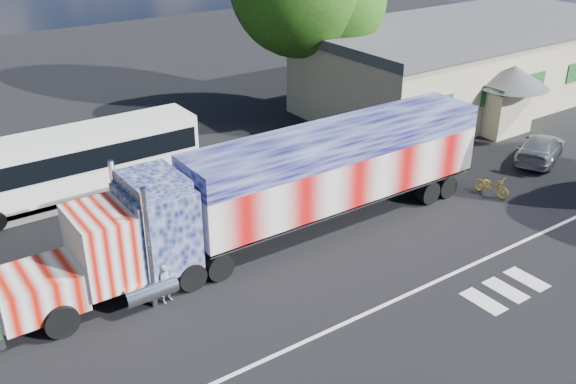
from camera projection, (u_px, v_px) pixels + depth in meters
ground at (333, 265)px, 24.27m from camera, size 100.00×100.00×0.00m
lane_markings at (439, 298)px, 22.37m from camera, size 30.00×2.67×0.01m
semi_truck at (287, 186)px, 25.25m from camera, size 20.99×3.31×4.47m
coach_bus at (79, 163)px, 28.92m from camera, size 10.91×2.54×3.18m
hall_building at (470, 62)px, 41.44m from camera, size 22.40×12.80×5.20m
parked_car at (541, 148)px, 33.26m from camera, size 4.94×3.50×1.33m
woman at (166, 283)px, 21.88m from camera, size 0.62×0.50×1.46m
bicycle at (492, 186)px, 29.58m from camera, size 0.88×1.83×0.92m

